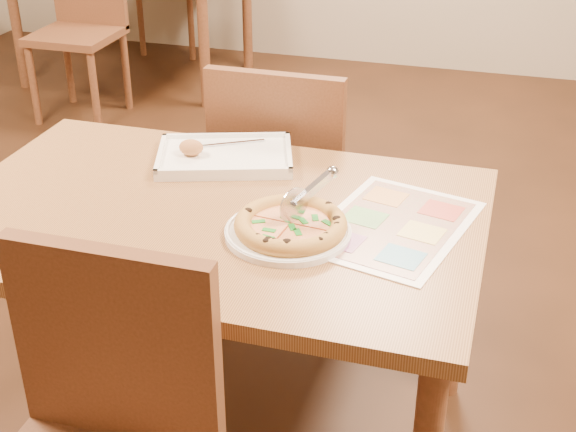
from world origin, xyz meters
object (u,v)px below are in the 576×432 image
(chair_near, at_px, (99,426))
(plate, at_px, (288,232))
(menu, at_px, (393,225))
(pizza, at_px, (291,225))
(dining_table, at_px, (213,240))
(bg_chair_near, at_px, (82,9))
(pizza_cutter, at_px, (307,194))
(appetizer_tray, at_px, (222,157))
(chair_far, at_px, (284,166))

(chair_near, relative_size, plate, 1.63)
(chair_near, relative_size, menu, 1.09)
(pizza, bearing_deg, chair_near, -112.29)
(dining_table, bearing_deg, bg_chair_near, 126.05)
(plate, height_order, pizza_cutter, pizza_cutter)
(dining_table, distance_m, appetizer_tray, 0.30)
(chair_far, xyz_separation_m, pizza_cutter, (0.24, -0.63, 0.24))
(dining_table, relative_size, bg_chair_near, 2.77)
(appetizer_tray, bearing_deg, pizza, -49.20)
(pizza, distance_m, appetizer_tray, 0.45)
(bg_chair_near, bearing_deg, pizza, -51.27)
(chair_near, distance_m, pizza_cutter, 0.67)
(bg_chair_near, height_order, pizza_cutter, bg_chair_near)
(chair_near, xyz_separation_m, pizza_cutter, (0.24, 0.58, 0.24))
(dining_table, relative_size, menu, 3.00)
(pizza, relative_size, appetizer_tray, 0.61)
(appetizer_tray, bearing_deg, dining_table, -74.70)
(chair_far, xyz_separation_m, bg_chair_near, (-1.60, 1.60, 0.00))
(pizza_cutter, distance_m, appetizer_tray, 0.44)
(chair_near, bearing_deg, dining_table, 90.00)
(chair_far, relative_size, pizza, 1.82)
(chair_far, relative_size, menu, 1.09)
(bg_chair_near, distance_m, menu, 2.97)
(bg_chair_near, xyz_separation_m, pizza_cutter, (1.84, -2.22, 0.24))
(pizza_cutter, bearing_deg, dining_table, 115.13)
(menu, bearing_deg, bg_chair_near, 133.30)
(chair_far, height_order, plate, chair_far)
(chair_far, bearing_deg, menu, 127.70)
(dining_table, distance_m, bg_chair_near, 2.72)
(dining_table, distance_m, menu, 0.45)
(bg_chair_near, distance_m, appetizer_tray, 2.47)
(chair_near, distance_m, bg_chair_near, 3.22)
(dining_table, bearing_deg, appetizer_tray, 105.30)
(appetizer_tray, relative_size, menu, 0.97)
(plate, height_order, appetizer_tray, appetizer_tray)
(chair_near, bearing_deg, appetizer_tray, 94.83)
(plate, distance_m, pizza, 0.02)
(chair_near, relative_size, pizza_cutter, 3.21)
(plate, distance_m, pizza_cutter, 0.10)
(dining_table, xyz_separation_m, chair_near, (0.00, -0.60, -0.07))
(chair_far, xyz_separation_m, plate, (0.21, -0.67, 0.16))
(plate, bearing_deg, chair_near, -111.76)
(pizza_cutter, bearing_deg, appetizer_tray, 78.43)
(pizza_cutter, relative_size, menu, 0.34)
(bg_chair_near, relative_size, plate, 1.63)
(plate, relative_size, pizza_cutter, 1.97)
(plate, relative_size, pizza, 1.12)
(chair_far, height_order, pizza_cutter, chair_far)
(bg_chair_near, bearing_deg, dining_table, -53.95)
(chair_far, distance_m, plate, 0.72)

